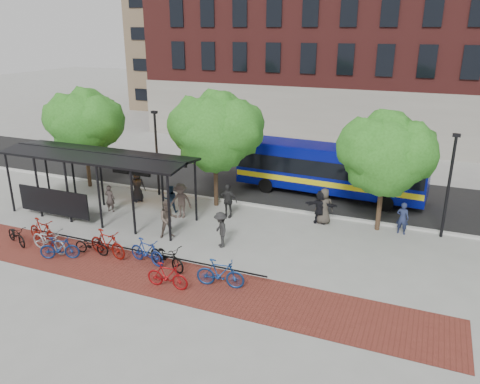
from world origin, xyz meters
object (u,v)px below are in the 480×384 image
at_px(bike_8, 167,256).
at_px(bike_9, 167,276).
at_px(lamp_post_right, 449,183).
at_px(pedestrian_2, 171,199).
at_px(bike_11, 220,273).
at_px(pedestrian_3, 181,201).
at_px(bus, 329,168).
at_px(pedestrian_6, 324,206).
at_px(bike_0, 16,235).
at_px(pedestrian_7, 403,218).
at_px(pedestrian_9, 221,230).
at_px(bus_shelter, 96,162).
at_px(bike_1, 43,231).
at_px(bike_2, 49,240).
at_px(pedestrian_5, 320,207).
at_px(tree_c, 387,152).
at_px(pedestrian_0, 137,186).
at_px(lamp_post_left, 157,151).
at_px(bike_4, 92,245).
at_px(tree_b, 217,129).
at_px(bike_7, 147,251).
at_px(bike_5, 107,243).
at_px(bike_3, 59,248).
at_px(pedestrian_8, 168,219).
at_px(pedestrian_4, 228,201).
at_px(tree_a, 85,121).
at_px(pedestrian_1, 110,199).

relative_size(bike_8, bike_9, 1.17).
bearing_deg(lamp_post_right, pedestrian_2, -170.97).
relative_size(bike_11, pedestrian_3, 1.02).
distance_m(bus, pedestrian_6, 4.56).
xyz_separation_m(bike_0, pedestrian_7, (16.65, 8.17, 0.36)).
distance_m(pedestrian_6, pedestrian_9, 5.92).
distance_m(bus_shelter, bike_1, 4.58).
bearing_deg(bike_2, pedestrian_5, -45.63).
xyz_separation_m(tree_c, pedestrian_3, (-10.03, -2.43, -3.10)).
height_order(pedestrian_0, pedestrian_5, pedestrian_0).
xyz_separation_m(bus_shelter, lamp_post_left, (1.13, 4.08, -0.25)).
bearing_deg(pedestrian_7, bike_1, 34.90).
bearing_deg(pedestrian_7, bike_4, 39.92).
height_order(lamp_post_right, pedestrian_5, lamp_post_right).
bearing_deg(lamp_post_right, tree_b, -178.80).
distance_m(bike_7, pedestrian_9, 3.54).
relative_size(bike_5, pedestrian_3, 1.08).
relative_size(bus, pedestrian_9, 6.64).
height_order(lamp_post_right, bike_4, lamp_post_right).
bearing_deg(bike_8, bike_2, 115.00).
height_order(bike_9, pedestrian_6, pedestrian_6).
distance_m(bike_2, pedestrian_6, 13.42).
bearing_deg(bus_shelter, bike_8, -30.57).
relative_size(bike_1, bike_3, 1.16).
bearing_deg(bike_7, bike_11, -87.70).
xyz_separation_m(pedestrian_3, pedestrian_6, (7.23, 2.13, -0.01)).
height_order(tree_c, pedestrian_8, tree_c).
relative_size(bike_8, pedestrian_7, 1.26).
distance_m(bike_0, pedestrian_7, 18.55).
bearing_deg(bike_0, pedestrian_4, -27.82).
relative_size(tree_b, bike_9, 3.66).
relative_size(tree_a, bike_8, 2.99).
relative_size(tree_b, pedestrian_8, 3.43).
height_order(lamp_post_left, pedestrian_2, lamp_post_left).
bearing_deg(tree_c, bike_0, -152.02).
bearing_deg(bike_5, bike_0, 106.12).
relative_size(bike_9, pedestrian_1, 1.15).
relative_size(bus, pedestrian_2, 7.44).
bearing_deg(lamp_post_right, pedestrian_1, -168.59).
distance_m(bike_7, pedestrian_2, 6.00).
xyz_separation_m(tree_b, pedestrian_0, (-4.64, -1.19, -3.53)).
relative_size(bike_7, pedestrian_9, 1.10).
height_order(bike_11, pedestrian_2, pedestrian_2).
bearing_deg(lamp_post_right, pedestrian_0, -175.02).
relative_size(bike_2, bike_5, 1.04).
relative_size(tree_c, pedestrian_6, 3.11).
xyz_separation_m(bike_1, bike_9, (7.50, -1.26, -0.08)).
xyz_separation_m(tree_a, bike_1, (3.51, -7.72, -3.63)).
xyz_separation_m(bike_1, pedestrian_2, (3.53, 5.77, 0.16)).
height_order(bike_8, pedestrian_2, pedestrian_2).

